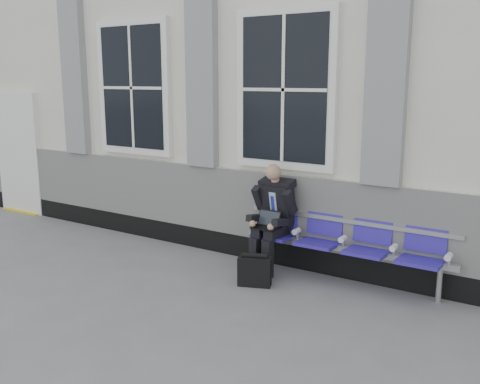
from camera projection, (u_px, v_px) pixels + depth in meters
The scene contains 5 objects.
ground at pixel (193, 296), 5.97m from camera, with size 70.00×70.00×0.00m, color slate.
station_building at pixel (324, 89), 8.38m from camera, with size 14.40×4.40×4.49m.
bench at pixel (345, 237), 6.29m from camera, with size 2.60×0.47×0.91m.
businessman at pixel (273, 214), 6.62m from camera, with size 0.54×0.72×1.36m.
briefcase at pixel (255, 271), 6.24m from camera, with size 0.42×0.29×0.40m.
Camera 1 is at (3.45, -4.43, 2.38)m, focal length 40.00 mm.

